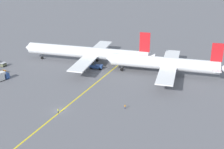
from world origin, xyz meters
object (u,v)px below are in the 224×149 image
Objects in this scene: gse_baggage_cart_near_cluster at (3,65)px; ground_crew_wing_walker_right at (58,111)px; airliner_being_pushed at (165,64)px; gse_catering_truck_tall at (1,76)px; ground_crew_ramp_agent_by_cones at (125,107)px; airliner_at_gate_left at (88,53)px; gse_belt_loader_portside at (1,72)px; pushback_tug at (96,66)px.

gse_baggage_cart_near_cluster is 52.26m from ground_crew_wing_walker_right.
airliner_being_pushed reaches higher than gse_catering_truck_tall.
airliner_being_pushed reaches higher than ground_crew_ramp_agent_by_cones.
airliner_at_gate_left is 37.70m from gse_belt_loader_portside.
gse_belt_loader_portside reaches higher than ground_crew_ramp_agent_by_cones.
airliner_at_gate_left reaches higher than gse_baggage_cart_near_cluster.
airliner_at_gate_left is 46.06m from ground_crew_ramp_agent_by_cones.
airliner_being_pushed is at bearing 20.96° from gse_belt_loader_portside.
ground_crew_ramp_agent_by_cones is (57.64, -9.43, -0.03)m from gse_belt_loader_portside.
ground_crew_ramp_agent_by_cones is (53.11, -4.31, -0.96)m from gse_catering_truck_tall.
airliner_being_pushed is 30.04× the size of ground_crew_wing_walker_right.
gse_belt_loader_portside is at bearing -137.57° from airliner_at_gate_left.
gse_catering_truck_tall is 2.25× the size of gse_baggage_cart_near_cluster.
gse_baggage_cart_near_cluster is at bearing 127.12° from gse_catering_truck_tall.
gse_belt_loader_portside is (5.25, -7.81, -0.04)m from gse_baggage_cart_near_cluster.
airliner_being_pushed is at bearing -1.91° from airliner_at_gate_left.
pushback_tug is 39.45m from gse_belt_loader_portside.
gse_catering_truck_tall is at bearing 175.36° from ground_crew_ramp_agent_by_cones.
pushback_tug reaches higher than ground_crew_wing_walker_right.
airliner_being_pushed is 5.61× the size of pushback_tug.
gse_baggage_cart_near_cluster is 1.71× the size of ground_crew_wing_walker_right.
gse_belt_loader_portside reaches higher than gse_baggage_cart_near_cluster.
airliner_being_pushed reaches higher than gse_baggage_cart_near_cluster.
gse_baggage_cart_near_cluster is at bearing 164.67° from ground_crew_ramp_agent_by_cones.
ground_crew_wing_walker_right is at bearing -32.05° from gse_baggage_cart_near_cluster.
ground_crew_wing_walker_right is (-23.87, -44.02, -4.13)m from airliner_being_pushed.
gse_catering_truck_tall is (-23.12, -30.40, -3.28)m from airliner_at_gate_left.
ground_crew_ramp_agent_by_cones is at bearing -9.29° from gse_belt_loader_portside.
gse_baggage_cart_near_cluster is (-68.17, -16.29, -4.12)m from airliner_being_pushed.
airliner_at_gate_left is 9.75× the size of gse_catering_truck_tall.
gse_baggage_cart_near_cluster is (-38.93, -12.73, -0.37)m from pushback_tug.
airliner_at_gate_left is 1.25× the size of airliner_being_pushed.
gse_belt_loader_portside is at bearing -148.63° from pushback_tug.
gse_baggage_cart_near_cluster is 0.57× the size of gse_belt_loader_portside.
ground_crew_ramp_agent_by_cones is at bearing 29.44° from ground_crew_wing_walker_right.
airliner_at_gate_left reaches higher than gse_catering_truck_tall.
gse_belt_loader_portside reaches higher than ground_crew_wing_walker_right.
airliner_being_pushed is at bearing 61.53° from ground_crew_wing_walker_right.
pushback_tug is (-29.24, -3.56, -3.75)m from airliner_being_pushed.
gse_belt_loader_portside is (-27.65, -25.28, -4.21)m from airliner_at_gate_left.
pushback_tug reaches higher than gse_baggage_cart_near_cluster.
gse_catering_truck_tall is 53.29m from ground_crew_ramp_agent_by_cones.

